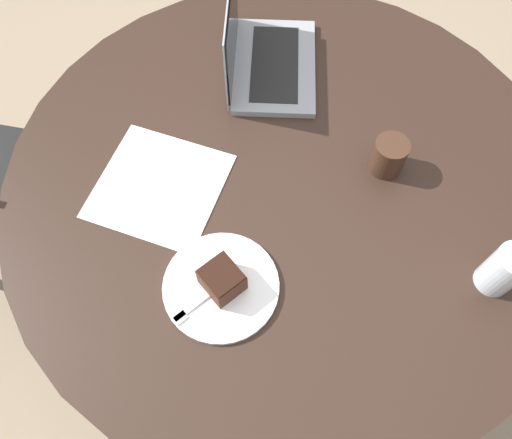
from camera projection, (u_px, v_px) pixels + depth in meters
The scene contains 9 objects.
ground_plane at pixel (276, 285), 1.87m from camera, with size 12.00×12.00×0.00m, color gray.
dining_table at pixel (285, 198), 1.29m from camera, with size 1.35×1.35×0.76m.
paper_document at pixel (159, 186), 1.17m from camera, with size 0.37×0.37×0.00m.
plate at pixel (221, 286), 1.05m from camera, with size 0.25×0.25×0.01m.
cake_slice at pixel (222, 279), 1.02m from camera, with size 0.09×0.08×0.06m.
fork at pixel (200, 300), 1.03m from camera, with size 0.04×0.17×0.00m.
coffee_glass at pixel (389, 156), 1.16m from camera, with size 0.08×0.08×0.09m.
water_glass at pixel (504, 270), 1.01m from camera, with size 0.08×0.08×0.13m.
laptop at pixel (263, 56), 1.31m from camera, with size 0.38×0.40×0.23m.
Camera 1 is at (0.37, -0.53, 1.77)m, focal length 35.00 mm.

